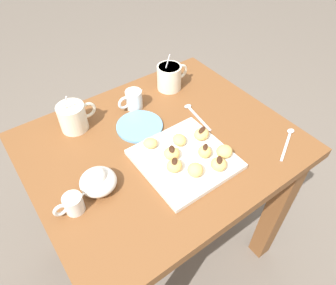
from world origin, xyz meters
TOP-DOWN VIEW (x-y plane):
  - ground_plane at (0.00, 0.00)m, footprint 8.00×8.00m
  - dining_table at (0.00, 0.00)m, footprint 0.85×0.71m
  - pastry_plate_square at (0.01, -0.11)m, footprint 0.27×0.27m
  - coffee_mug_cream_left at (-0.20, 0.23)m, footprint 0.13×0.09m
  - coffee_mug_cream_right at (0.20, 0.23)m, footprint 0.13×0.09m
  - cream_pitcher_white at (0.02, 0.20)m, footprint 0.10×0.06m
  - ice_cream_bowl at (-0.25, -0.05)m, footprint 0.11×0.11m
  - chocolate_sauce_pitcher at (-0.34, -0.08)m, footprint 0.09×0.05m
  - saucer_sky_left at (-0.02, 0.10)m, footprint 0.16×0.16m
  - loose_spoon_near_saucer at (0.18, 0.04)m, footprint 0.04×0.16m
  - loose_spoon_by_plate at (0.34, -0.24)m, footprint 0.15×0.08m
  - beignet_0 at (-0.02, -0.09)m, footprint 0.07×0.07m
  - chocolate_drizzle_0 at (-0.02, -0.09)m, footprint 0.03×0.04m
  - beignet_1 at (0.06, -0.14)m, footprint 0.06×0.06m
  - chocolate_drizzle_1 at (0.06, -0.14)m, footprint 0.03×0.03m
  - beignet_2 at (-0.01, -0.18)m, footprint 0.05×0.05m
  - beignet_3 at (0.11, -0.18)m, footprint 0.05×0.05m
  - beignet_4 at (0.11, -0.08)m, footprint 0.06×0.05m
  - chocolate_drizzle_4 at (0.11, -0.08)m, footprint 0.04×0.03m
  - beignet_5 at (0.03, -0.05)m, footprint 0.06×0.06m
  - beignet_6 at (-0.05, -0.01)m, footprint 0.06×0.06m
  - beignet_7 at (-0.05, -0.13)m, footprint 0.06×0.05m
  - chocolate_drizzle_7 at (-0.05, -0.13)m, footprint 0.03×0.03m
  - beignet_8 at (0.06, -0.20)m, footprint 0.06×0.06m
  - chocolate_drizzle_8 at (0.06, -0.20)m, footprint 0.04×0.03m

SIDE VIEW (x-z plane):
  - ground_plane at x=0.00m, z-range 0.00..0.00m
  - dining_table at x=0.00m, z-range 0.21..0.93m
  - loose_spoon_near_saucer at x=0.18m, z-range 0.73..0.73m
  - loose_spoon_by_plate at x=0.34m, z-range 0.73..0.73m
  - saucer_sky_left at x=-0.02m, z-range 0.73..0.74m
  - pastry_plate_square at x=0.01m, z-range 0.73..0.74m
  - beignet_6 at x=-0.05m, z-range 0.74..0.77m
  - beignet_5 at x=0.03m, z-range 0.74..0.77m
  - chocolate_sauce_pitcher at x=-0.34m, z-range 0.73..0.79m
  - beignet_3 at x=0.11m, z-range 0.74..0.78m
  - beignet_4 at x=0.11m, z-range 0.74..0.78m
  - beignet_8 at x=0.06m, z-range 0.74..0.78m
  - ice_cream_bowl at x=-0.25m, z-range 0.72..0.80m
  - beignet_0 at x=-0.02m, z-range 0.74..0.78m
  - beignet_1 at x=0.06m, z-range 0.74..0.78m
  - beignet_7 at x=-0.05m, z-range 0.74..0.78m
  - beignet_2 at x=-0.01m, z-range 0.74..0.78m
  - cream_pitcher_white at x=0.02m, z-range 0.73..0.80m
  - coffee_mug_cream_left at x=-0.20m, z-range 0.70..0.85m
  - chocolate_drizzle_4 at x=0.11m, z-range 0.77..0.78m
  - coffee_mug_cream_right at x=0.20m, z-range 0.70..0.85m
  - chocolate_drizzle_8 at x=0.06m, z-range 0.78..0.78m
  - chocolate_drizzle_0 at x=-0.02m, z-range 0.78..0.78m
  - chocolate_drizzle_1 at x=0.06m, z-range 0.78..0.78m
  - chocolate_drizzle_7 at x=-0.05m, z-range 0.78..0.78m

